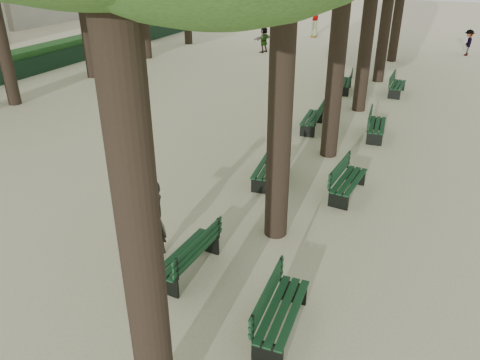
% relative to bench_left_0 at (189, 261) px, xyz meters
% --- Properties ---
extents(ground, '(120.00, 120.00, 0.00)m').
position_rel_bench_left_0_xyz_m(ground, '(-0.37, -0.92, -0.27)').
color(ground, beige).
rests_on(ground, ground).
extents(bench_left_0, '(0.67, 1.83, 0.92)m').
position_rel_bench_left_0_xyz_m(bench_left_0, '(0.00, 0.00, 0.00)').
color(bench_left_0, black).
rests_on(bench_left_0, ground).
extents(bench_left_1, '(0.78, 1.85, 0.92)m').
position_rel_bench_left_0_xyz_m(bench_left_1, '(-0.00, 4.55, 0.00)').
color(bench_left_1, black).
rests_on(bench_left_1, ground).
extents(bench_left_2, '(0.71, 1.84, 0.92)m').
position_rel_bench_left_0_xyz_m(bench_left_2, '(-0.00, 9.11, 0.00)').
color(bench_left_2, black).
rests_on(bench_left_2, ground).
extents(bench_left_3, '(0.81, 1.86, 0.92)m').
position_rel_bench_left_0_xyz_m(bench_left_3, '(-0.00, 14.52, 0.00)').
color(bench_left_3, black).
rests_on(bench_left_3, ground).
extents(bench_right_0, '(0.66, 1.83, 0.92)m').
position_rel_bench_left_0_xyz_m(bench_right_0, '(2.27, -0.80, 0.00)').
color(bench_right_0, black).
rests_on(bench_right_0, ground).
extents(bench_right_1, '(0.72, 1.84, 0.92)m').
position_rel_bench_left_0_xyz_m(bench_right_1, '(2.27, 4.58, 0.00)').
color(bench_right_1, black).
rests_on(bench_right_1, ground).
extents(bench_right_2, '(0.73, 1.84, 0.92)m').
position_rel_bench_left_0_xyz_m(bench_right_2, '(2.27, 9.26, 0.00)').
color(bench_right_2, black).
rests_on(bench_right_2, ground).
extents(bench_right_3, '(0.59, 1.81, 0.92)m').
position_rel_bench_left_0_xyz_m(bench_right_3, '(2.27, 15.00, 0.00)').
color(bench_right_3, black).
rests_on(bench_right_3, ground).
extents(man_with_map, '(0.65, 0.75, 1.79)m').
position_rel_bench_left_0_xyz_m(man_with_map, '(-0.90, 0.19, 0.62)').
color(man_with_map, black).
rests_on(man_with_map, ground).
extents(pedestrian_d, '(0.41, 0.81, 1.59)m').
position_rel_bench_left_0_xyz_m(pedestrian_d, '(-5.17, 28.08, 0.52)').
color(pedestrian_d, '#262628').
rests_on(pedestrian_d, ground).
extents(pedestrian_b, '(0.38, 1.01, 1.53)m').
position_rel_bench_left_0_xyz_m(pedestrian_b, '(5.09, 25.48, 0.49)').
color(pedestrian_b, '#262628').
rests_on(pedestrian_b, ground).
extents(pedestrian_e, '(0.77, 1.46, 1.56)m').
position_rel_bench_left_0_xyz_m(pedestrian_e, '(-6.62, 21.45, 0.51)').
color(pedestrian_e, '#262628').
rests_on(pedestrian_e, ground).
extents(fence, '(0.08, 42.00, 0.90)m').
position_rel_bench_left_0_xyz_m(fence, '(-15.37, 10.08, 0.18)').
color(fence, black).
rests_on(fence, ground).
extents(hedge, '(1.20, 42.00, 1.20)m').
position_rel_bench_left_0_xyz_m(hedge, '(-16.07, 10.08, 0.33)').
color(hedge, '#184618').
rests_on(hedge, ground).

